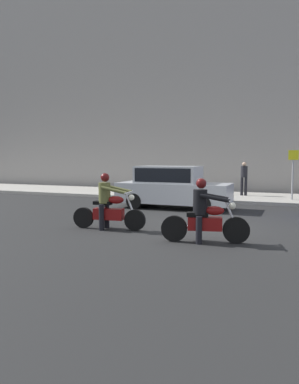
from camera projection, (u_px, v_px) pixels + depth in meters
ground_plane at (204, 227)px, 10.77m from camera, size 80.00×80.00×0.00m
sidewalk_slab at (241, 197)px, 18.15m from camera, size 40.00×4.40×0.14m
building_facade at (252, 69)px, 20.62m from camera, size 40.00×1.40×14.26m
motorcycle_with_rider_black_leather at (204, 216)px, 8.71m from camera, size 2.10×0.80×1.57m
motorcycle_with_rider_olive at (108, 206)px, 10.32m from camera, size 2.18×0.72×1.62m
parked_sedan_silver at (172, 187)px, 14.62m from camera, size 4.54×1.82×1.72m
street_sign_post at (293, 169)px, 16.39m from camera, size 0.44×0.08×2.29m
pedestrian_bystander at (244, 176)px, 18.27m from camera, size 0.34×0.34×1.70m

